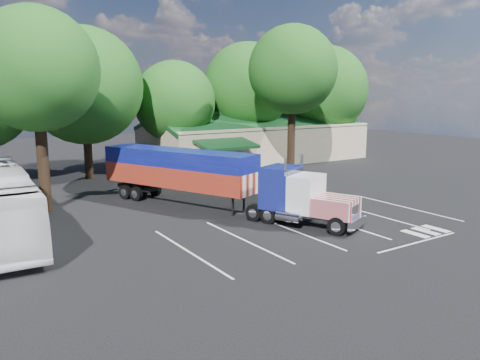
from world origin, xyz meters
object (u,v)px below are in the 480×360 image
woman (310,195)px  silver_sedan (261,159)px  bicycle (247,185)px  semi_truck (207,175)px

woman → silver_sedan: size_ratio=0.35×
woman → bicycle: (-0.53, 6.70, -0.35)m
semi_truck → bicycle: size_ratio=11.71×
bicycle → silver_sedan: (8.03, 9.47, 0.31)m
bicycle → semi_truck: bearing=174.2°
semi_truck → silver_sedan: 18.83m
woman → semi_truck: bearing=51.0°
semi_truck → bicycle: 6.78m
semi_truck → woman: size_ratio=11.90×
semi_truck → bicycle: semi_truck is taller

